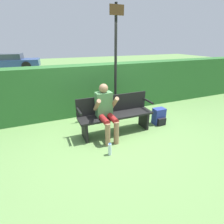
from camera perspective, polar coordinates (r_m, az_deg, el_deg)
The scene contains 8 objects.
ground_plane at distance 4.32m, azimuth 1.33°, elevation -6.72°, with size 40.00×40.00×0.00m, color #668E4C.
hedge_back at distance 5.44m, azimuth -5.51°, elevation 7.65°, with size 12.00×0.60×1.45m.
park_bench at distance 4.16m, azimuth 1.03°, elevation -0.56°, with size 1.79×0.44×0.90m.
person_seated at distance 3.86m, azimuth -2.04°, elevation 0.82°, with size 0.50×0.65×1.23m.
backpack at distance 4.84m, azimuth 15.10°, elevation -1.46°, with size 0.31×0.29×0.43m.
water_bottle at distance 3.50m, azimuth -0.71°, elevation -12.07°, with size 0.07×0.07×0.26m.
signpost at distance 4.71m, azimuth 1.22°, elevation 16.48°, with size 0.36×0.09×2.92m.
parked_car at distance 15.79m, azimuth -31.06°, elevation 13.85°, with size 4.71×2.27×1.16m.
Camera 1 is at (-1.55, -3.43, 2.11)m, focal length 28.00 mm.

